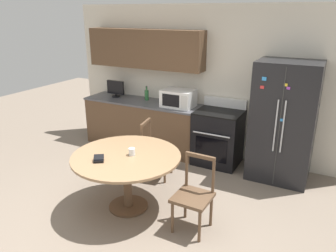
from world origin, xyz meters
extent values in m
plane|color=gray|center=(0.00, 0.00, 0.00)|extent=(14.00, 14.00, 0.00)
cube|color=silver|center=(0.00, 2.65, 1.30)|extent=(5.20, 0.10, 2.60)
cube|color=brown|center=(-1.08, 2.43, 1.84)|extent=(2.23, 0.34, 0.68)
cube|color=brown|center=(-1.08, 2.29, 0.43)|extent=(2.23, 0.62, 0.86)
cube|color=#4C4C51|center=(-1.08, 2.29, 0.88)|extent=(2.26, 0.64, 0.03)
cube|color=black|center=(1.45, 2.22, 0.91)|extent=(0.89, 0.72, 1.82)
cube|color=#333333|center=(1.45, 1.86, 0.91)|extent=(0.01, 0.01, 1.74)
cylinder|color=silver|center=(1.40, 1.85, 0.95)|extent=(0.02, 0.02, 0.76)
cylinder|color=silver|center=(1.50, 1.85, 0.95)|extent=(0.02, 0.02, 0.76)
cube|color=#338CD8|center=(1.17, 1.86, 1.60)|extent=(0.06, 0.02, 0.05)
cube|color=#338CD8|center=(1.47, 1.86, 1.05)|extent=(0.05, 0.01, 0.04)
cube|color=red|center=(1.16, 1.86, 1.48)|extent=(0.05, 0.01, 0.04)
cube|color=purple|center=(1.50, 1.86, 1.50)|extent=(0.05, 0.01, 0.04)
cube|color=yellow|center=(1.46, 1.86, 1.54)|extent=(0.05, 0.01, 0.04)
cube|color=black|center=(0.43, 2.26, 0.45)|extent=(0.75, 0.64, 0.90)
cube|color=black|center=(0.43, 1.94, 0.36)|extent=(0.54, 0.01, 0.40)
cylinder|color=silver|center=(0.43, 1.91, 0.63)|extent=(0.61, 0.02, 0.02)
cube|color=black|center=(0.43, 2.26, 0.91)|extent=(0.75, 0.64, 0.02)
cube|color=white|center=(0.43, 2.55, 1.00)|extent=(0.75, 0.06, 0.16)
cube|color=white|center=(-0.33, 2.27, 1.05)|extent=(0.55, 0.39, 0.30)
cube|color=black|center=(-0.38, 2.07, 1.05)|extent=(0.32, 0.01, 0.21)
cube|color=silver|center=(-0.13, 2.07, 1.05)|extent=(0.11, 0.01, 0.22)
cylinder|color=black|center=(-1.71, 2.33, 0.91)|extent=(0.16, 0.16, 0.02)
cylinder|color=black|center=(-1.71, 2.33, 0.94)|extent=(0.03, 0.03, 0.04)
cube|color=black|center=(-1.71, 2.33, 1.09)|extent=(0.37, 0.05, 0.26)
cylinder|color=#2D6B38|center=(-1.05, 2.40, 0.99)|extent=(0.08, 0.08, 0.18)
cylinder|color=#2D6B38|center=(-1.05, 2.40, 1.12)|extent=(0.03, 0.03, 0.07)
cylinder|color=#262626|center=(-1.05, 2.40, 1.16)|extent=(0.03, 0.03, 0.01)
cylinder|color=#997551|center=(-0.16, 0.41, 0.74)|extent=(1.39, 1.39, 0.03)
cylinder|color=brown|center=(-0.16, 0.41, 0.38)|extent=(0.11, 0.11, 0.70)
cylinder|color=brown|center=(-0.16, 0.41, 0.01)|extent=(0.52, 0.52, 0.03)
cube|color=brown|center=(0.78, 0.37, 0.43)|extent=(0.43, 0.43, 0.04)
cylinder|color=brown|center=(0.95, 0.19, 0.21)|extent=(0.04, 0.04, 0.41)
cylinder|color=brown|center=(0.61, 0.20, 0.21)|extent=(0.04, 0.04, 0.41)
cylinder|color=brown|center=(0.96, 0.54, 0.21)|extent=(0.04, 0.04, 0.41)
cylinder|color=brown|center=(0.62, 0.55, 0.21)|extent=(0.04, 0.04, 0.41)
cylinder|color=brown|center=(0.96, 0.55, 0.68)|extent=(0.04, 0.04, 0.45)
cylinder|color=brown|center=(0.62, 0.56, 0.68)|extent=(0.04, 0.04, 0.45)
cube|color=brown|center=(0.79, 0.56, 0.88)|extent=(0.35, 0.04, 0.04)
cube|color=brown|center=(-0.23, 1.34, 0.43)|extent=(0.49, 0.49, 0.04)
cylinder|color=brown|center=(-0.09, 1.54, 0.21)|extent=(0.04, 0.04, 0.41)
cylinder|color=brown|center=(-0.03, 1.20, 0.21)|extent=(0.04, 0.04, 0.41)
cylinder|color=brown|center=(-0.43, 1.48, 0.21)|extent=(0.04, 0.04, 0.41)
cylinder|color=brown|center=(-0.37, 1.15, 0.21)|extent=(0.04, 0.04, 0.41)
cylinder|color=brown|center=(-0.45, 1.48, 0.68)|extent=(0.04, 0.04, 0.45)
cylinder|color=brown|center=(-0.39, 1.14, 0.68)|extent=(0.04, 0.04, 0.45)
cube|color=brown|center=(-0.42, 1.31, 0.88)|extent=(0.09, 0.35, 0.04)
cylinder|color=silver|center=(-0.09, 0.44, 0.80)|extent=(0.08, 0.08, 0.09)
cylinder|color=#4C8C59|center=(-0.09, 0.44, 0.78)|extent=(0.07, 0.07, 0.05)
cube|color=black|center=(-0.34, 0.09, 0.77)|extent=(0.15, 0.15, 0.03)
cube|color=black|center=(-0.36, 0.12, 0.80)|extent=(0.16, 0.15, 0.06)
camera|label=1|loc=(2.06, -2.70, 2.48)|focal=35.00mm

